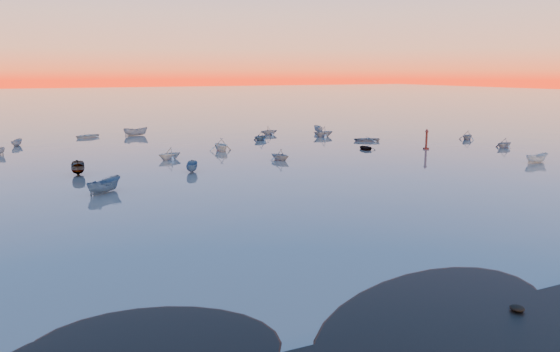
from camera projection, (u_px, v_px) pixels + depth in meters
ground at (149, 125)px, 121.75m from camera, size 600.00×600.00×0.00m
mud_lobes at (521, 276)px, 32.34m from camera, size 140.00×6.00×0.07m
moored_fleet at (219, 154)px, 80.15m from camera, size 124.00×58.00×1.20m
boat_near_center at (104, 193)px, 54.44m from camera, size 3.85×4.43×1.45m
boat_near_right at (280, 160)px, 74.31m from camera, size 3.71×2.64×1.19m
channel_marker at (426, 141)px, 84.55m from camera, size 0.93×0.93×3.31m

